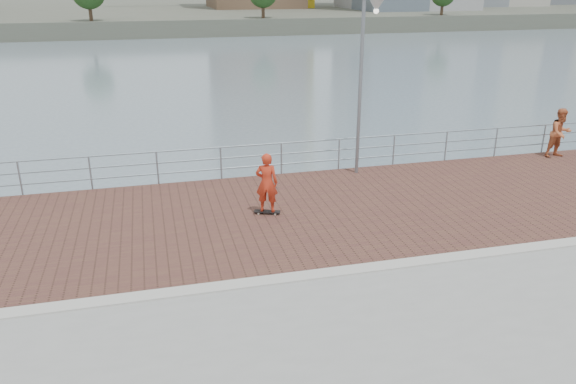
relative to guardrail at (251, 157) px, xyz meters
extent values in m
plane|color=slate|center=(0.00, -7.00, -2.69)|extent=(400.00, 400.00, 0.00)
cube|color=brown|center=(0.00, -3.40, -0.68)|extent=(40.00, 6.80, 0.02)
cube|color=#B7B5AD|center=(0.00, -7.00, -0.66)|extent=(40.00, 0.40, 0.06)
cube|color=#4C5142|center=(0.00, 115.50, -1.44)|extent=(320.00, 95.00, 2.50)
cylinder|color=#8C9EA8|center=(-7.18, 0.00, -0.14)|extent=(0.06, 0.06, 1.10)
cylinder|color=#8C9EA8|center=(-5.13, 0.00, -0.14)|extent=(0.06, 0.06, 1.10)
cylinder|color=#8C9EA8|center=(-3.08, 0.00, -0.14)|extent=(0.06, 0.06, 1.10)
cylinder|color=#8C9EA8|center=(-1.03, 0.00, -0.14)|extent=(0.06, 0.06, 1.10)
cylinder|color=#8C9EA8|center=(1.03, 0.00, -0.14)|extent=(0.06, 0.06, 1.10)
cylinder|color=#8C9EA8|center=(3.08, 0.00, -0.14)|extent=(0.06, 0.06, 1.10)
cylinder|color=#8C9EA8|center=(5.13, 0.00, -0.14)|extent=(0.06, 0.06, 1.10)
cylinder|color=#8C9EA8|center=(7.18, 0.00, -0.14)|extent=(0.06, 0.06, 1.10)
cylinder|color=#8C9EA8|center=(9.24, 0.00, -0.14)|extent=(0.06, 0.06, 1.10)
cylinder|color=#8C9EA8|center=(11.29, 0.00, -0.14)|extent=(0.06, 0.06, 1.10)
cylinder|color=#8C9EA8|center=(0.00, 0.00, 0.41)|extent=(39.00, 0.05, 0.05)
cylinder|color=#8C9EA8|center=(0.00, 0.00, 0.03)|extent=(39.00, 0.05, 0.05)
cylinder|color=#8C9EA8|center=(0.00, 0.00, -0.33)|extent=(39.00, 0.05, 0.05)
cylinder|color=slate|center=(3.56, -0.50, 2.29)|extent=(0.12, 0.12, 5.97)
cube|color=black|center=(-0.18, -3.29, -0.60)|extent=(0.76, 0.43, 0.03)
cylinder|color=beige|center=(-0.43, -3.27, -0.64)|extent=(0.07, 0.06, 0.06)
cylinder|color=beige|center=(0.02, -3.44, -0.64)|extent=(0.07, 0.06, 0.06)
cylinder|color=beige|center=(-0.38, -3.15, -0.64)|extent=(0.07, 0.06, 0.06)
cylinder|color=beige|center=(0.07, -3.31, -0.64)|extent=(0.07, 0.06, 0.06)
imported|color=red|center=(-0.18, -3.29, 0.27)|extent=(0.72, 0.60, 1.71)
imported|color=#C16238|center=(11.46, -0.63, 0.24)|extent=(0.93, 0.74, 1.83)
cylinder|color=#473323|center=(-10.00, 70.00, 1.62)|extent=(0.50, 0.50, 3.63)
cylinder|color=#473323|center=(15.00, 70.00, 1.50)|extent=(0.50, 0.50, 3.39)
cylinder|color=#473323|center=(45.00, 70.00, 1.36)|extent=(0.50, 0.50, 3.09)
camera|label=1|loc=(-3.19, -17.64, 5.60)|focal=35.00mm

